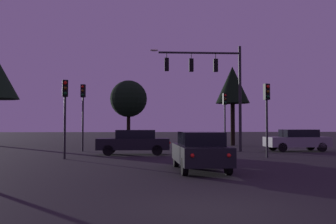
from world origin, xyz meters
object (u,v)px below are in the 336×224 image
object	(u,v)px
traffic_light_median	(65,103)
tree_center_horizon	(129,99)
car_crossing_left	(134,142)
traffic_light_corner_right	(83,104)
traffic_light_corner_left	(267,105)
tree_behind_sign	(232,86)
traffic_signal_mast_arm	(212,77)
traffic_light_far_side	(225,109)
car_crossing_right	(297,140)
car_nearside_lane	(200,150)

from	to	relation	value
traffic_light_median	tree_center_horizon	xyz separation A→B (m)	(3.02, 14.71, 1.31)
traffic_light_median	car_crossing_left	world-z (taller)	traffic_light_median
traffic_light_corner_right	traffic_light_median	bearing A→B (deg)	-90.39
traffic_light_corner_left	car_crossing_left	distance (m)	8.21
traffic_light_corner_right	tree_behind_sign	bearing A→B (deg)	29.09
traffic_signal_mast_arm	traffic_light_corner_left	size ratio (longest dim) A/B	1.78
traffic_signal_mast_arm	traffic_light_far_side	distance (m)	4.62
traffic_light_corner_right	car_crossing_right	xyz separation A→B (m)	(14.95, -1.17, -2.50)
car_crossing_left	traffic_light_corner_left	bearing A→B (deg)	-21.23
traffic_light_median	car_nearside_lane	xyz separation A→B (m)	(6.31, -5.70, -2.20)
traffic_light_median	car_nearside_lane	world-z (taller)	traffic_light_median
traffic_light_corner_left	car_crossing_right	bearing A→B (deg)	52.25
car_nearside_lane	car_crossing_right	world-z (taller)	same
traffic_light_corner_right	car_crossing_left	xyz separation A→B (m)	(3.59, -3.42, -2.50)
traffic_light_far_side	car_nearside_lane	xyz separation A→B (m)	(-4.48, -14.58, -2.29)
traffic_light_corner_right	car_nearside_lane	world-z (taller)	traffic_light_corner_right
traffic_signal_mast_arm	traffic_light_median	bearing A→B (deg)	-150.27
car_nearside_lane	tree_center_horizon	bearing A→B (deg)	99.15
car_nearside_lane	tree_center_horizon	xyz separation A→B (m)	(-3.29, 20.41, 3.50)
traffic_light_median	traffic_light_far_side	distance (m)	13.97
car_crossing_left	tree_center_horizon	size ratio (longest dim) A/B	0.74
traffic_light_far_side	traffic_signal_mast_arm	bearing A→B (deg)	-115.31
tree_behind_sign	tree_center_horizon	bearing A→B (deg)	170.76
traffic_light_corner_left	car_crossing_right	world-z (taller)	traffic_light_corner_left
car_crossing_right	tree_behind_sign	size ratio (longest dim) A/B	0.60
traffic_light_corner_right	traffic_light_far_side	xyz separation A→B (m)	(10.74, 2.65, -0.21)
car_crossing_right	tree_behind_sign	distance (m)	9.68
traffic_light_corner_left	car_crossing_left	size ratio (longest dim) A/B	0.91
car_crossing_left	car_crossing_right	bearing A→B (deg)	11.21
traffic_light_corner_right	traffic_light_corner_left	bearing A→B (deg)	-29.79
traffic_light_corner_right	traffic_light_median	size ratio (longest dim) A/B	1.11
traffic_light_corner_left	tree_behind_sign	bearing A→B (deg)	83.60
traffic_light_corner_left	tree_center_horizon	xyz separation A→B (m)	(-8.01, 14.77, 1.38)
traffic_signal_mast_arm	tree_behind_sign	world-z (taller)	traffic_signal_mast_arm
traffic_light_corner_left	traffic_light_corner_right	world-z (taller)	traffic_light_corner_right
car_crossing_right	tree_center_horizon	world-z (taller)	tree_center_horizon
car_crossing_right	car_crossing_left	bearing A→B (deg)	-168.79
traffic_light_far_side	car_nearside_lane	size ratio (longest dim) A/B	0.98
car_crossing_left	tree_center_horizon	distance (m)	12.42
traffic_signal_mast_arm	tree_behind_sign	distance (m)	8.75
car_crossing_left	tree_behind_sign	xyz separation A→B (m)	(8.88, 10.36, 4.68)
tree_center_horizon	traffic_light_far_side	bearing A→B (deg)	-36.91
car_crossing_left	traffic_signal_mast_arm	bearing A→B (deg)	23.52
traffic_light_corner_left	car_nearside_lane	xyz separation A→B (m)	(-4.72, -5.64, -2.13)
car_nearside_lane	car_crossing_left	bearing A→B (deg)	107.41
traffic_light_corner_right	car_crossing_right	size ratio (longest dim) A/B	1.08
traffic_light_far_side	traffic_light_corner_left	bearing A→B (deg)	-88.41
traffic_signal_mast_arm	car_crossing_right	size ratio (longest dim) A/B	1.69
traffic_light_corner_left	car_crossing_right	distance (m)	6.82
traffic_light_corner_right	tree_behind_sign	distance (m)	14.44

